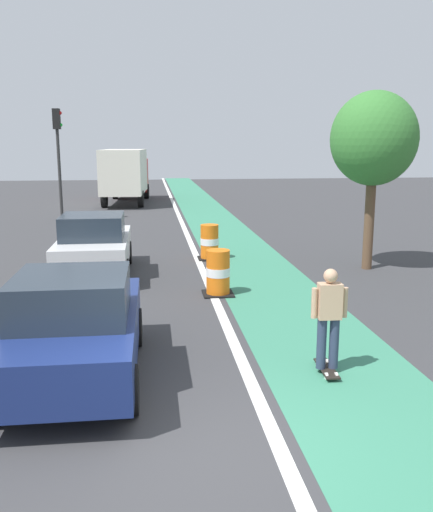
{
  "coord_description": "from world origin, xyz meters",
  "views": [
    {
      "loc": [
        -0.57,
        -5.8,
        3.56
      ],
      "look_at": [
        0.9,
        5.99,
        1.1
      ],
      "focal_mm": 38.15,
      "sensor_mm": 36.0,
      "label": 1
    }
  ],
  "objects_px": {
    "traffic_barrel_front": "(218,273)",
    "delivery_truck_down_block": "(126,173)",
    "skateboarder_on_lane": "(329,318)",
    "street_tree_sidewalk": "(374,140)",
    "parked_sedan_nearest": "(76,327)",
    "traffic_light_corner": "(58,145)",
    "traffic_barrel_mid": "(210,242)",
    "parked_sedan_second": "(94,245)"
  },
  "relations": [
    {
      "from": "traffic_barrel_mid",
      "to": "traffic_light_corner",
      "type": "bearing_deg",
      "value": 122.8
    },
    {
      "from": "parked_sedan_second",
      "to": "traffic_barrel_mid",
      "type": "distance_m",
      "value": 3.79
    },
    {
      "from": "parked_sedan_second",
      "to": "street_tree_sidewalk",
      "type": "relative_size",
      "value": 0.82
    },
    {
      "from": "traffic_barrel_mid",
      "to": "traffic_light_corner",
      "type": "xyz_separation_m",
      "value": [
        -5.87,
        9.11,
        2.97
      ]
    },
    {
      "from": "delivery_truck_down_block",
      "to": "street_tree_sidewalk",
      "type": "height_order",
      "value": "street_tree_sidewalk"
    },
    {
      "from": "traffic_barrel_front",
      "to": "street_tree_sidewalk",
      "type": "relative_size",
      "value": 0.22
    },
    {
      "from": "skateboarder_on_lane",
      "to": "traffic_barrel_front",
      "type": "relative_size",
      "value": 1.55
    },
    {
      "from": "parked_sedan_second",
      "to": "street_tree_sidewalk",
      "type": "height_order",
      "value": "street_tree_sidewalk"
    },
    {
      "from": "parked_sedan_second",
      "to": "traffic_barrel_mid",
      "type": "relative_size",
      "value": 3.77
    },
    {
      "from": "traffic_barrel_front",
      "to": "street_tree_sidewalk",
      "type": "distance_m",
      "value": 6.02
    },
    {
      "from": "traffic_barrel_mid",
      "to": "street_tree_sidewalk",
      "type": "xyz_separation_m",
      "value": [
        4.38,
        -1.9,
        3.14
      ]
    },
    {
      "from": "skateboarder_on_lane",
      "to": "street_tree_sidewalk",
      "type": "bearing_deg",
      "value": 63.27
    },
    {
      "from": "parked_sedan_nearest",
      "to": "skateboarder_on_lane",
      "type": "bearing_deg",
      "value": -3.67
    },
    {
      "from": "parked_sedan_second",
      "to": "traffic_light_corner",
      "type": "height_order",
      "value": "traffic_light_corner"
    },
    {
      "from": "skateboarder_on_lane",
      "to": "delivery_truck_down_block",
      "type": "xyz_separation_m",
      "value": [
        -4.09,
        25.75,
        0.94
      ]
    },
    {
      "from": "traffic_barrel_mid",
      "to": "skateboarder_on_lane",
      "type": "bearing_deg",
      "value": -84.3
    },
    {
      "from": "parked_sedan_nearest",
      "to": "traffic_barrel_mid",
      "type": "relative_size",
      "value": 3.77
    },
    {
      "from": "traffic_barrel_front",
      "to": "parked_sedan_nearest",
      "type": "bearing_deg",
      "value": -121.49
    },
    {
      "from": "skateboarder_on_lane",
      "to": "traffic_light_corner",
      "type": "bearing_deg",
      "value": 110.61
    },
    {
      "from": "traffic_barrel_front",
      "to": "delivery_truck_down_block",
      "type": "relative_size",
      "value": 0.14
    },
    {
      "from": "street_tree_sidewalk",
      "to": "parked_sedan_second",
      "type": "bearing_deg",
      "value": 178.55
    },
    {
      "from": "delivery_truck_down_block",
      "to": "parked_sedan_second",
      "type": "bearing_deg",
      "value": -90.51
    },
    {
      "from": "traffic_barrel_front",
      "to": "traffic_light_corner",
      "type": "bearing_deg",
      "value": 113.01
    },
    {
      "from": "parked_sedan_nearest",
      "to": "traffic_light_corner",
      "type": "height_order",
      "value": "traffic_light_corner"
    },
    {
      "from": "parked_sedan_second",
      "to": "delivery_truck_down_block",
      "type": "relative_size",
      "value": 0.53
    },
    {
      "from": "traffic_barrel_front",
      "to": "delivery_truck_down_block",
      "type": "xyz_separation_m",
      "value": [
        -2.95,
        21.02,
        1.31
      ]
    },
    {
      "from": "traffic_barrel_mid",
      "to": "parked_sedan_nearest",
      "type": "bearing_deg",
      "value": -109.23
    },
    {
      "from": "parked_sedan_nearest",
      "to": "parked_sedan_second",
      "type": "relative_size",
      "value": 1.0
    },
    {
      "from": "parked_sedan_second",
      "to": "traffic_barrel_front",
      "type": "relative_size",
      "value": 3.77
    },
    {
      "from": "skateboarder_on_lane",
      "to": "parked_sedan_nearest",
      "type": "height_order",
      "value": "parked_sedan_nearest"
    },
    {
      "from": "delivery_truck_down_block",
      "to": "traffic_light_corner",
      "type": "xyz_separation_m",
      "value": [
        -2.66,
        -7.79,
        1.65
      ]
    },
    {
      "from": "traffic_light_corner",
      "to": "street_tree_sidewalk",
      "type": "xyz_separation_m",
      "value": [
        10.25,
        -11.01,
        0.17
      ]
    },
    {
      "from": "traffic_barrel_front",
      "to": "traffic_light_corner",
      "type": "distance_m",
      "value": 14.67
    },
    {
      "from": "traffic_barrel_front",
      "to": "delivery_truck_down_block",
      "type": "bearing_deg",
      "value": 98.0
    },
    {
      "from": "skateboarder_on_lane",
      "to": "delivery_truck_down_block",
      "type": "relative_size",
      "value": 0.22
    },
    {
      "from": "skateboarder_on_lane",
      "to": "street_tree_sidewalk",
      "type": "height_order",
      "value": "street_tree_sidewalk"
    },
    {
      "from": "traffic_barrel_front",
      "to": "traffic_barrel_mid",
      "type": "bearing_deg",
      "value": 86.47
    },
    {
      "from": "traffic_barrel_mid",
      "to": "traffic_barrel_front",
      "type": "bearing_deg",
      "value": -93.53
    },
    {
      "from": "skateboarder_on_lane",
      "to": "traffic_barrel_mid",
      "type": "height_order",
      "value": "skateboarder_on_lane"
    },
    {
      "from": "parked_sedan_nearest",
      "to": "traffic_barrel_mid",
      "type": "distance_m",
      "value": 9.11
    },
    {
      "from": "street_tree_sidewalk",
      "to": "traffic_barrel_front",
      "type": "bearing_deg",
      "value": -154.42
    },
    {
      "from": "traffic_light_corner",
      "to": "street_tree_sidewalk",
      "type": "bearing_deg",
      "value": -47.02
    }
  ]
}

